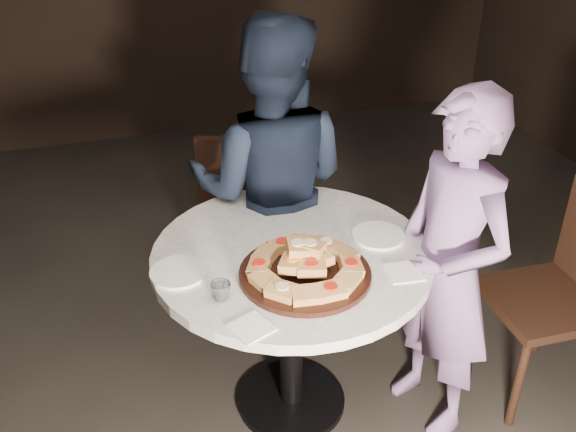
{
  "coord_description": "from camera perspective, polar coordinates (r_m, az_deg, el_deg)",
  "views": [
    {
      "loc": [
        -0.59,
        -1.87,
        2.23
      ],
      "look_at": [
        0.05,
        0.19,
        0.96
      ],
      "focal_mm": 40.0,
      "sensor_mm": 36.0,
      "label": 1
    }
  ],
  "objects": [
    {
      "name": "table",
      "position": [
        2.62,
        0.32,
        -5.91
      ],
      "size": [
        1.31,
        1.31,
        0.83
      ],
      "rotation": [
        0.0,
        0.0,
        0.2
      ],
      "color": "black",
      "rests_on": "ground"
    },
    {
      "name": "plate_left",
      "position": [
        2.44,
        -9.7,
        -4.93
      ],
      "size": [
        0.25,
        0.25,
        0.01
      ],
      "primitive_type": "cylinder",
      "rotation": [
        0.0,
        0.0,
        -0.15
      ],
      "color": "white",
      "rests_on": "table"
    },
    {
      "name": "diner_navy",
      "position": [
        3.01,
        -1.52,
        2.42
      ],
      "size": [
        0.98,
        0.89,
        1.64
      ],
      "primitive_type": "imported",
      "rotation": [
        0.0,
        0.0,
        2.73
      ],
      "color": "black",
      "rests_on": "ground"
    },
    {
      "name": "napkin_near",
      "position": [
        2.16,
        -3.28,
        -9.88
      ],
      "size": [
        0.17,
        0.17,
        0.01
      ],
      "primitive_type": "cube",
      "rotation": [
        0.0,
        0.0,
        0.4
      ],
      "color": "white",
      "rests_on": "table"
    },
    {
      "name": "serving_board",
      "position": [
        2.39,
        1.52,
        -5.16
      ],
      "size": [
        0.6,
        0.6,
        0.02
      ],
      "primitive_type": "cylinder",
      "rotation": [
        0.0,
        0.0,
        -0.26
      ],
      "color": "black",
      "rests_on": "table"
    },
    {
      "name": "diner_teal",
      "position": [
        2.63,
        14.03,
        -4.79
      ],
      "size": [
        0.48,
        0.62,
        1.51
      ],
      "primitive_type": "imported",
      "rotation": [
        0.0,
        0.0,
        -1.34
      ],
      "color": "slate",
      "rests_on": "ground"
    },
    {
      "name": "chair_right",
      "position": [
        3.06,
        23.54,
        -5.54
      ],
      "size": [
        0.49,
        0.47,
        0.98
      ],
      "rotation": [
        0.0,
        0.0,
        -1.6
      ],
      "color": "black",
      "rests_on": "ground"
    },
    {
      "name": "plate_right",
      "position": [
        2.64,
        8.02,
        -1.73
      ],
      "size": [
        0.29,
        0.29,
        0.01
      ],
      "primitive_type": "cylinder",
      "rotation": [
        0.0,
        0.0,
        0.43
      ],
      "color": "white",
      "rests_on": "table"
    },
    {
      "name": "focaccia_pile",
      "position": [
        2.36,
        1.52,
        -4.22
      ],
      "size": [
        0.44,
        0.43,
        0.12
      ],
      "rotation": [
        0.0,
        0.0,
        -0.3
      ],
      "color": "#BA8148",
      "rests_on": "serving_board"
    },
    {
      "name": "water_glass",
      "position": [
        2.27,
        -5.97,
        -6.68
      ],
      "size": [
        0.09,
        0.09,
        0.07
      ],
      "primitive_type": "imported",
      "rotation": [
        0.0,
        0.0,
        -0.33
      ],
      "color": "silver",
      "rests_on": "table"
    },
    {
      "name": "chair_far",
      "position": [
        3.52,
        -3.99,
        1.72
      ],
      "size": [
        0.57,
        0.58,
        0.95
      ],
      "rotation": [
        0.0,
        0.0,
        2.81
      ],
      "color": "black",
      "rests_on": "ground"
    },
    {
      "name": "floor",
      "position": [
        2.97,
        0.17,
        -18.32
      ],
      "size": [
        7.0,
        7.0,
        0.0
      ],
      "primitive_type": "plane",
      "color": "black",
      "rests_on": "ground"
    },
    {
      "name": "napkin_far",
      "position": [
        2.45,
        10.27,
        -4.94
      ],
      "size": [
        0.14,
        0.14,
        0.01
      ],
      "primitive_type": "cube",
      "rotation": [
        0.0,
        0.0,
        -0.11
      ],
      "color": "white",
      "rests_on": "table"
    }
  ]
}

